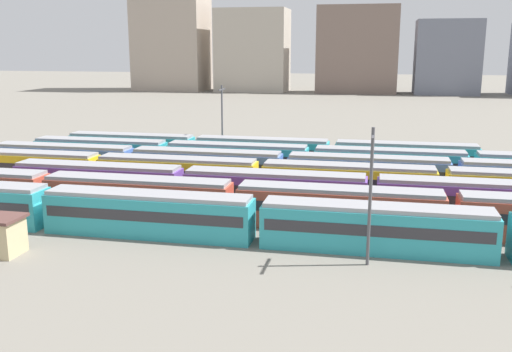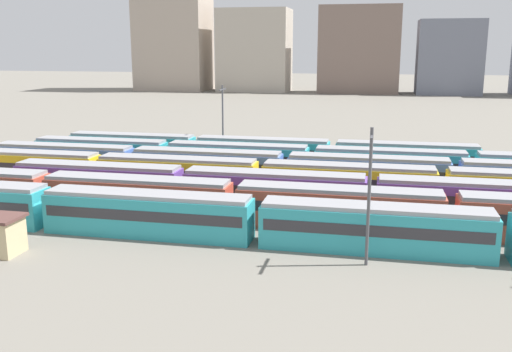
% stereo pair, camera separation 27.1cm
% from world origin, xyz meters
% --- Properties ---
extents(ground_plane, '(600.00, 600.00, 0.00)m').
position_xyz_m(ground_plane, '(0.00, 15.60, 0.00)').
color(ground_plane, slate).
extents(train_track_0, '(74.70, 3.06, 3.75)m').
position_xyz_m(train_track_0, '(19.72, 0.00, 1.90)').
color(train_track_0, teal).
rests_on(train_track_0, ground_plane).
extents(train_track_1, '(93.60, 3.06, 3.75)m').
position_xyz_m(train_track_1, '(25.96, 5.20, 1.90)').
color(train_track_1, '#BC4C38').
rests_on(train_track_1, ground_plane).
extents(train_track_2, '(74.70, 3.06, 3.75)m').
position_xyz_m(train_track_2, '(28.73, 10.40, 1.90)').
color(train_track_2, '#6B429E').
rests_on(train_track_2, ground_plane).
extents(train_track_3, '(112.50, 3.06, 3.75)m').
position_xyz_m(train_track_3, '(35.65, 15.60, 1.90)').
color(train_track_3, yellow).
rests_on(train_track_3, ground_plane).
extents(train_track_4, '(112.50, 3.06, 3.75)m').
position_xyz_m(train_track_4, '(37.55, 20.80, 1.90)').
color(train_track_4, '#4C70BC').
rests_on(train_track_4, ground_plane).
extents(train_track_5, '(74.70, 3.06, 3.75)m').
position_xyz_m(train_track_5, '(21.13, 26.00, 1.90)').
color(train_track_5, teal).
rests_on(train_track_5, ground_plane).
extents(train_track_6, '(55.80, 3.06, 3.75)m').
position_xyz_m(train_track_6, '(13.84, 31.20, 1.90)').
color(train_track_6, teal).
rests_on(train_track_6, ground_plane).
extents(catenary_pole_0, '(0.24, 3.20, 10.22)m').
position_xyz_m(catenary_pole_0, '(28.65, -3.11, 5.66)').
color(catenary_pole_0, '#4C4C51').
rests_on(catenary_pole_0, ground_plane).
extents(catenary_pole_1, '(0.24, 3.20, 10.55)m').
position_xyz_m(catenary_pole_1, '(7.48, 34.28, 5.83)').
color(catenary_pole_1, '#4C4C51').
rests_on(catenary_pole_1, ground_plane).
extents(distant_building_0, '(25.71, 19.34, 53.32)m').
position_xyz_m(distant_building_0, '(-47.14, 164.33, 26.66)').
color(distant_building_0, '#A89989').
rests_on(distant_building_0, ground_plane).
extents(distant_building_1, '(25.38, 16.75, 29.29)m').
position_xyz_m(distant_building_1, '(-16.22, 164.33, 14.65)').
color(distant_building_1, '#B2A899').
rests_on(distant_building_1, ground_plane).
extents(distant_building_2, '(27.77, 14.33, 29.90)m').
position_xyz_m(distant_building_2, '(21.27, 164.33, 14.95)').
color(distant_building_2, '#7A665B').
rests_on(distant_building_2, ground_plane).
extents(distant_building_3, '(21.08, 16.23, 24.90)m').
position_xyz_m(distant_building_3, '(51.44, 164.33, 12.45)').
color(distant_building_3, slate).
rests_on(distant_building_3, ground_plane).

